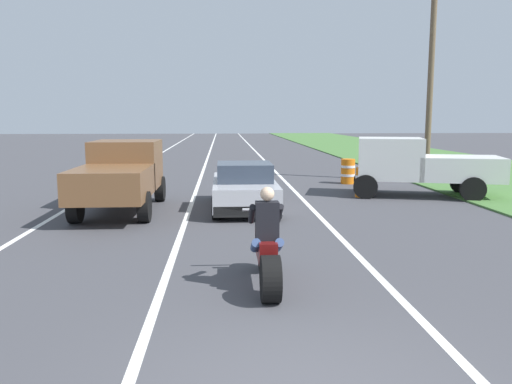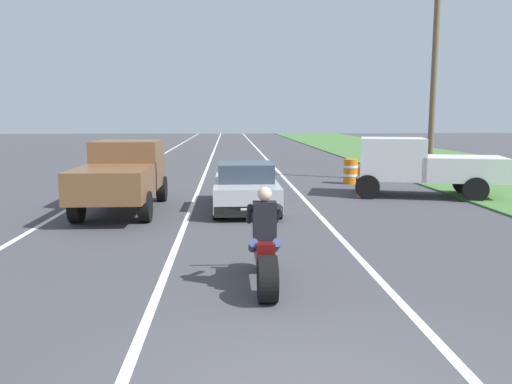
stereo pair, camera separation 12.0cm
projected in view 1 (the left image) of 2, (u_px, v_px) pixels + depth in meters
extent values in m
cube|color=white|center=(126.00, 174.00, 24.18)|extent=(0.14, 120.00, 0.01)
cube|color=white|center=(277.00, 173.00, 24.65)|extent=(0.14, 120.00, 0.01)
cube|color=white|center=(202.00, 174.00, 24.41)|extent=(0.14, 120.00, 0.01)
cube|color=#477538|center=(480.00, 171.00, 25.30)|extent=(10.00, 120.00, 0.06)
cylinder|color=black|center=(271.00, 279.00, 7.45)|extent=(0.28, 0.69, 0.69)
cylinder|color=black|center=(262.00, 253.00, 8.98)|extent=(0.12, 0.63, 0.63)
cube|color=#590F0F|center=(266.00, 247.00, 8.23)|extent=(0.28, 1.10, 0.36)
cylinder|color=#B2B2B7|center=(263.00, 234.00, 8.85)|extent=(0.08, 0.36, 0.73)
cylinder|color=#A5A5AA|center=(263.00, 210.00, 8.77)|extent=(0.70, 0.05, 0.05)
cube|color=black|center=(267.00, 221.00, 7.93)|extent=(0.36, 0.24, 0.60)
sphere|color=beige|center=(267.00, 194.00, 7.87)|extent=(0.22, 0.22, 0.22)
cylinder|color=#384C7A|center=(255.00, 246.00, 8.00)|extent=(0.14, 0.47, 0.32)
cylinder|color=black|center=(252.00, 214.00, 8.20)|extent=(0.10, 0.51, 0.40)
cylinder|color=#384C7A|center=(278.00, 245.00, 8.03)|extent=(0.14, 0.47, 0.32)
cylinder|color=black|center=(279.00, 214.00, 8.23)|extent=(0.10, 0.51, 0.40)
cube|color=#B7B7BC|center=(244.00, 191.00, 15.10)|extent=(1.80, 4.30, 0.64)
cube|color=#333D4C|center=(244.00, 172.00, 14.82)|extent=(1.56, 1.70, 0.52)
cube|color=black|center=(248.00, 211.00, 13.11)|extent=(1.76, 0.20, 0.28)
cylinder|color=black|center=(218.00, 190.00, 16.66)|extent=(0.24, 0.64, 0.64)
cylinder|color=black|center=(266.00, 190.00, 16.76)|extent=(0.24, 0.64, 0.64)
cylinder|color=black|center=(217.00, 207.00, 13.50)|extent=(0.24, 0.64, 0.64)
cylinder|color=black|center=(277.00, 207.00, 13.61)|extent=(0.24, 0.64, 0.64)
cube|color=brown|center=(127.00, 164.00, 15.45)|extent=(1.90, 2.10, 1.40)
cube|color=#333D4C|center=(129.00, 150.00, 15.73)|extent=(1.67, 0.29, 0.57)
cube|color=brown|center=(112.00, 183.00, 13.27)|extent=(1.90, 2.70, 0.80)
cylinder|color=black|center=(105.00, 189.00, 16.31)|extent=(0.28, 0.80, 0.80)
cylinder|color=black|center=(160.00, 189.00, 16.42)|extent=(0.28, 0.80, 0.80)
cylinder|color=black|center=(75.00, 208.00, 13.00)|extent=(0.28, 0.80, 0.80)
cylinder|color=black|center=(144.00, 207.00, 13.11)|extent=(0.28, 0.80, 0.80)
cube|color=silver|center=(390.00, 158.00, 17.51)|extent=(2.52, 2.38, 1.40)
cube|color=#333D4C|center=(380.00, 147.00, 17.52)|extent=(0.71, 1.69, 0.57)
cube|color=silver|center=(459.00, 168.00, 17.12)|extent=(3.10, 2.53, 0.80)
cylinder|color=black|center=(365.00, 187.00, 16.95)|extent=(0.85, 0.48, 0.80)
cylinder|color=black|center=(365.00, 180.00, 18.63)|extent=(0.85, 0.48, 0.80)
cylinder|color=black|center=(473.00, 189.00, 16.30)|extent=(0.85, 0.48, 0.80)
cylinder|color=black|center=(462.00, 183.00, 17.99)|extent=(0.85, 0.48, 0.80)
cylinder|color=brown|center=(431.00, 76.00, 20.88)|extent=(0.24, 0.24, 8.71)
cylinder|color=orange|center=(364.00, 182.00, 17.25)|extent=(0.56, 0.56, 1.00)
cylinder|color=white|center=(364.00, 176.00, 17.22)|extent=(0.58, 0.58, 0.10)
cylinder|color=white|center=(364.00, 187.00, 17.27)|extent=(0.58, 0.58, 0.10)
cylinder|color=orange|center=(348.00, 171.00, 20.74)|extent=(0.56, 0.56, 1.00)
cylinder|color=white|center=(348.00, 166.00, 20.71)|extent=(0.58, 0.58, 0.10)
cylinder|color=white|center=(348.00, 175.00, 20.76)|extent=(0.58, 0.58, 0.10)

